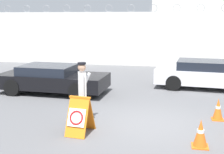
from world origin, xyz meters
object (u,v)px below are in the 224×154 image
(security_guard, at_px, (82,90))
(traffic_cone_mid, at_px, (201,133))
(parked_car_front_coupe, at_px, (52,79))
(traffic_cone_far, at_px, (218,109))
(parked_car_rear_sedan, at_px, (207,74))
(barricade_sign, at_px, (80,115))

(security_guard, distance_m, traffic_cone_mid, 3.46)
(security_guard, xyz_separation_m, parked_car_front_coupe, (-2.32, 3.40, -0.42))
(security_guard, distance_m, parked_car_front_coupe, 4.14)
(traffic_cone_far, xyz_separation_m, parked_car_rear_sedan, (0.05, 4.39, 0.29))
(traffic_cone_far, distance_m, parked_car_rear_sedan, 4.40)
(security_guard, relative_size, traffic_cone_far, 2.69)
(security_guard, height_order, parked_car_front_coupe, security_guard)
(parked_car_front_coupe, height_order, parked_car_rear_sedan, parked_car_rear_sedan)
(traffic_cone_far, bearing_deg, barricade_sign, -152.91)
(traffic_cone_mid, distance_m, traffic_cone_far, 2.29)
(traffic_cone_mid, distance_m, parked_car_rear_sedan, 6.63)
(traffic_cone_mid, relative_size, parked_car_rear_sedan, 0.15)
(traffic_cone_mid, bearing_deg, parked_car_rear_sedan, 83.72)
(traffic_cone_mid, distance_m, parked_car_front_coupe, 7.13)
(barricade_sign, bearing_deg, traffic_cone_mid, 1.53)
(parked_car_front_coupe, bearing_deg, parked_car_rear_sedan, 21.23)
(traffic_cone_far, relative_size, parked_car_front_coupe, 0.15)
(traffic_cone_mid, xyz_separation_m, traffic_cone_far, (0.67, 2.19, -0.01))
(barricade_sign, height_order, security_guard, security_guard)
(parked_car_front_coupe, relative_size, parked_car_rear_sedan, 0.98)
(parked_car_front_coupe, bearing_deg, traffic_cone_far, -17.56)
(security_guard, xyz_separation_m, parked_car_rear_sedan, (3.95, 5.51, -0.39))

